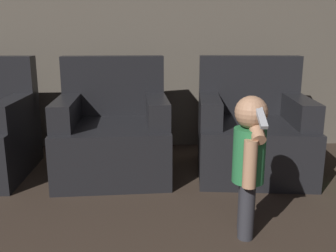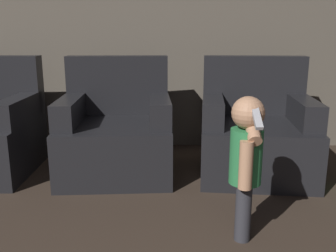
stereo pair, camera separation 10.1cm
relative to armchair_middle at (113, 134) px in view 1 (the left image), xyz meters
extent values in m
cube|color=#51493F|center=(0.20, 0.78, 0.98)|extent=(8.40, 0.05, 2.60)
cube|color=black|center=(-0.77, -0.05, 0.21)|extent=(0.17, 0.70, 0.20)
cube|color=black|center=(0.00, -0.06, -0.11)|extent=(0.92, 0.92, 0.43)
cube|color=black|center=(-0.02, 0.29, 0.36)|extent=(0.88, 0.22, 0.51)
cube|color=black|center=(-0.35, -0.08, 0.21)|extent=(0.20, 0.71, 0.20)
cube|color=black|center=(0.36, -0.03, 0.21)|extent=(0.20, 0.71, 0.20)
cube|color=black|center=(1.14, -0.06, -0.11)|extent=(0.94, 0.94, 0.43)
cube|color=black|center=(1.17, 0.29, 0.36)|extent=(0.88, 0.24, 0.51)
cube|color=black|center=(0.78, -0.02, 0.21)|extent=(0.22, 0.71, 0.20)
cube|color=black|center=(1.49, -0.09, 0.21)|extent=(0.22, 0.71, 0.20)
cylinder|color=#28282D|center=(0.87, -0.99, -0.16)|extent=(0.09, 0.09, 0.32)
cylinder|color=#28282D|center=(0.85, -1.09, -0.16)|extent=(0.09, 0.09, 0.32)
cylinder|color=#236638|center=(0.86, -1.04, 0.15)|extent=(0.18, 0.18, 0.30)
sphere|color=#A37556|center=(0.86, -1.04, 0.39)|extent=(0.18, 0.18, 0.18)
cylinder|color=#A37556|center=(0.84, -1.15, 0.14)|extent=(0.07, 0.07, 0.26)
cylinder|color=#A37556|center=(0.88, -1.04, 0.33)|extent=(0.07, 0.26, 0.19)
cube|color=#99999E|center=(0.88, -1.15, 0.39)|extent=(0.04, 0.16, 0.10)
camera|label=1|loc=(0.35, -2.97, 0.79)|focal=40.00mm
camera|label=2|loc=(0.46, -2.97, 0.79)|focal=40.00mm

